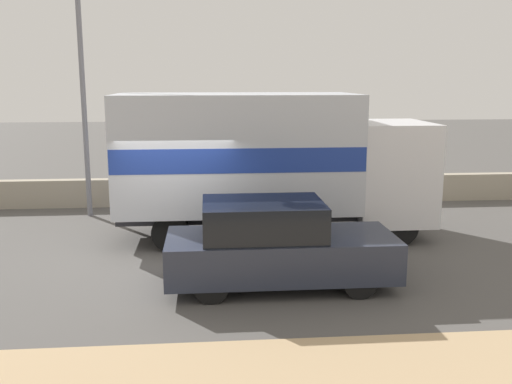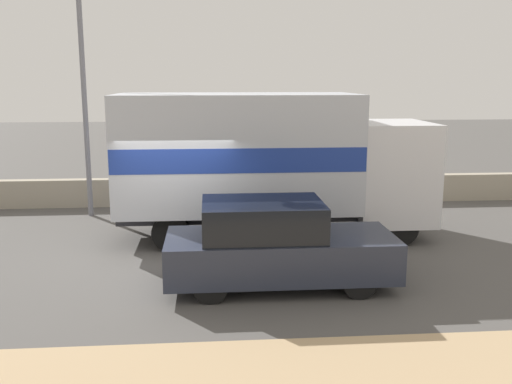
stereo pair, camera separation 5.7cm
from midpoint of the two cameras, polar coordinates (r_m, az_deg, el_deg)
name	(u,v)px [view 2 (the right image)]	position (r m, az deg, el deg)	size (l,w,h in m)	color
ground_plane	(176,265)	(11.92, -7.91, -7.29)	(80.00, 80.00, 0.00)	#514F4C
stone_wall_backdrop	(186,191)	(17.38, -6.94, 0.07)	(60.00, 0.35, 0.83)	#A39984
street_lamp	(82,62)	(16.23, -16.89, 12.38)	(0.56, 0.28, 7.32)	slate
box_truck	(264,158)	(13.50, 0.89, 3.38)	(7.38, 2.59, 3.43)	silver
car_hatchback	(275,245)	(10.49, 2.12, -5.35)	(4.17, 1.70, 1.60)	#282D3D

